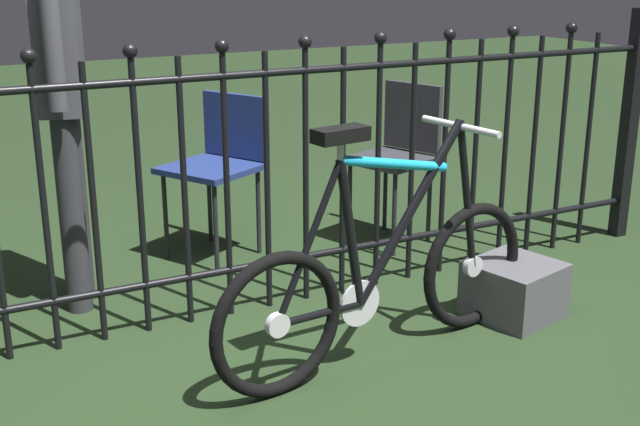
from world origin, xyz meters
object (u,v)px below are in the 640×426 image
object	(u,v)px
bicycle	(383,279)
display_crate	(514,289)
person_visitor	(61,72)
chair_charcoal	(400,146)
chair_navy	(220,156)

from	to	relation	value
bicycle	display_crate	size ratio (longest dim) A/B	4.36
person_visitor	display_crate	bearing A→B (deg)	-31.68
chair_charcoal	display_crate	xyz separation A→B (m)	(-0.10, -1.09, -0.40)
bicycle	person_visitor	bearing A→B (deg)	130.59
chair_charcoal	display_crate	bearing A→B (deg)	-95.46
chair_charcoal	chair_navy	size ratio (longest dim) A/B	1.03
bicycle	display_crate	bearing A→B (deg)	5.71
display_crate	chair_navy	bearing A→B (deg)	121.70
display_crate	chair_charcoal	bearing A→B (deg)	84.54
bicycle	chair_navy	xyz separation A→B (m)	(-0.12, 1.41, 0.19)
chair_charcoal	person_visitor	size ratio (longest dim) A/B	0.49
bicycle	display_crate	world-z (taller)	bicycle
bicycle	person_visitor	distance (m)	1.59
bicycle	chair_charcoal	world-z (taller)	bicycle
chair_navy	person_visitor	distance (m)	1.01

